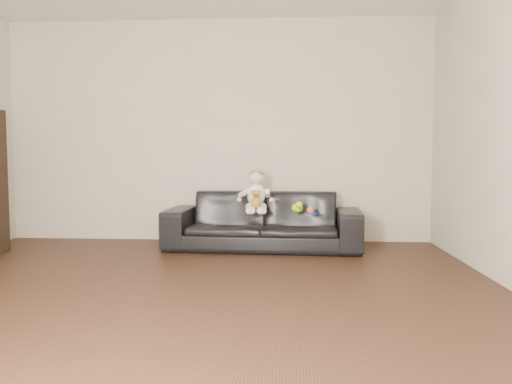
# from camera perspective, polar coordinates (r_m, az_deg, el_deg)

# --- Properties ---
(floor) EXTENTS (5.50, 5.50, 0.00)m
(floor) POSITION_cam_1_polar(r_m,az_deg,el_deg) (3.39, -11.06, -13.12)
(floor) COLOR #321D12
(floor) RESTS_ON ground
(wall_back) EXTENTS (5.00, 0.00, 5.00)m
(wall_back) POSITION_cam_1_polar(r_m,az_deg,el_deg) (5.95, -4.45, 6.97)
(wall_back) COLOR #C0B6A1
(wall_back) RESTS_ON ground
(sofa) EXTENTS (2.13, 0.91, 0.61)m
(sofa) POSITION_cam_1_polar(r_m,az_deg,el_deg) (5.43, 0.81, -3.26)
(sofa) COLOR black
(sofa) RESTS_ON floor
(baby) EXTENTS (0.35, 0.42, 0.46)m
(baby) POSITION_cam_1_polar(r_m,az_deg,el_deg) (5.30, -0.01, -0.20)
(baby) COLOR #F9D2DA
(baby) RESTS_ON sofa
(teddy_bear) EXTENTS (0.13, 0.13, 0.19)m
(teddy_bear) POSITION_cam_1_polar(r_m,az_deg,el_deg) (5.16, 0.00, -0.88)
(teddy_bear) COLOR #A16D2E
(teddy_bear) RESTS_ON sofa
(toy_green) EXTENTS (0.13, 0.16, 0.10)m
(toy_green) POSITION_cam_1_polar(r_m,az_deg,el_deg) (5.30, 4.74, -1.84)
(toy_green) COLOR #A6E51B
(toy_green) RESTS_ON sofa
(toy_rattle) EXTENTS (0.07, 0.07, 0.07)m
(toy_rattle) POSITION_cam_1_polar(r_m,az_deg,el_deg) (5.20, 6.22, -2.15)
(toy_rattle) COLOR orange
(toy_rattle) RESTS_ON sofa
(toy_blue_disc) EXTENTS (0.14, 0.14, 0.02)m
(toy_blue_disc) POSITION_cam_1_polar(r_m,az_deg,el_deg) (5.23, 6.46, -2.43)
(toy_blue_disc) COLOR #1A1CD7
(toy_blue_disc) RESTS_ON sofa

